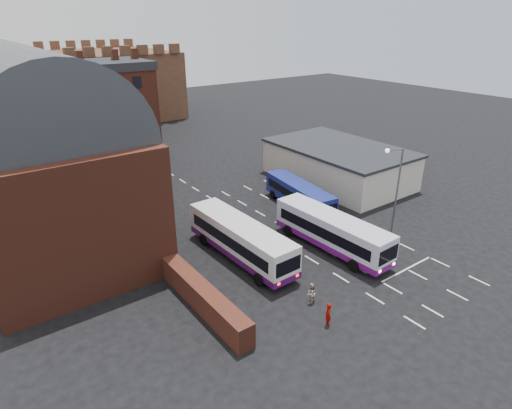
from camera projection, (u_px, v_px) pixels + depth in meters
ground at (333, 273)px, 32.77m from camera, size 180.00×180.00×0.00m
railway_station at (35, 148)px, 36.74m from camera, size 12.00×28.00×16.00m
forecourt_wall at (204, 298)px, 28.35m from camera, size 1.20×10.00×1.80m
cream_building at (338, 163)px, 50.36m from camera, size 10.40×16.40×4.25m
brick_terrace at (73, 112)px, 61.17m from camera, size 22.00×10.00×11.00m
castle_keep at (109, 85)px, 82.21m from camera, size 22.00×22.00×12.00m
bus_white_outbound at (241, 238)px, 34.15m from camera, size 3.09×11.47×3.11m
bus_white_inbound at (332, 230)px, 35.53m from camera, size 3.10×11.19×3.03m
bus_blue at (299, 194)px, 43.31m from camera, size 3.52×9.87×2.63m
bus_red_double at (138, 146)px, 55.30m from camera, size 4.82×12.85×5.02m
street_lamp at (395, 185)px, 36.32m from camera, size 1.55×0.83×8.19m
pedestrian_red at (328, 314)px, 26.96m from camera, size 0.70×0.68×1.62m
pedestrian_beige at (311, 293)px, 29.12m from camera, size 0.84×0.71×1.53m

